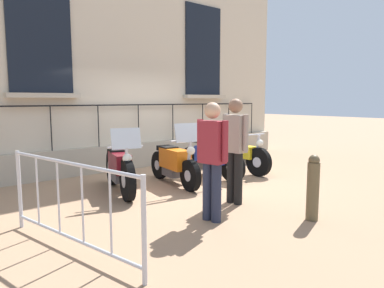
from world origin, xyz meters
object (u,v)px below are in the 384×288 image
object	(u,v)px
bollard	(313,187)
crowd_barrier	(70,203)
motorcycle_orange	(175,163)
pedestrian_walking	(212,155)
motorcycle_maroon	(120,169)
pedestrian_standing	(235,145)
motorcycle_yellow	(237,155)
motorcycle_blue	(211,158)

from	to	relation	value
bollard	crowd_barrier	bearing A→B (deg)	-111.38
crowd_barrier	motorcycle_orange	bearing A→B (deg)	122.19
motorcycle_orange	pedestrian_walking	bearing A→B (deg)	-23.79
motorcycle_maroon	pedestrian_standing	xyz separation A→B (m)	(1.87, 1.11, 0.54)
motorcycle_maroon	motorcycle_yellow	world-z (taller)	motorcycle_maroon
bollard	pedestrian_standing	size ratio (longest dim) A/B	0.55
motorcycle_orange	motorcycle_yellow	distance (m)	1.93
pedestrian_walking	motorcycle_yellow	bearing A→B (deg)	126.97
motorcycle_maroon	motorcycle_orange	xyz separation A→B (m)	(0.19, 1.14, -0.00)
motorcycle_maroon	pedestrian_walking	bearing A→B (deg)	5.79
motorcycle_maroon	motorcycle_blue	size ratio (longest dim) A/B	1.04
motorcycle_orange	motorcycle_maroon	bearing A→B (deg)	-99.21
bollard	pedestrian_standing	distance (m)	1.42
bollard	pedestrian_walking	xyz separation A→B (m)	(-0.91, -1.12, 0.47)
pedestrian_walking	motorcycle_orange	bearing A→B (deg)	156.21
crowd_barrier	pedestrian_standing	xyz separation A→B (m)	(-0.11, 2.81, 0.42)
motorcycle_blue	pedestrian_walking	world-z (taller)	pedestrian_walking
bollard	pedestrian_walking	world-z (taller)	pedestrian_walking
motorcycle_maroon	motorcycle_orange	world-z (taller)	motorcycle_orange
pedestrian_standing	motorcycle_blue	bearing A→B (deg)	148.06
motorcycle_blue	pedestrian_standing	xyz separation A→B (m)	(1.70, -1.06, 0.56)
motorcycle_blue	pedestrian_walking	distance (m)	2.90
motorcycle_orange	bollard	xyz separation A→B (m)	(2.98, 0.20, 0.04)
motorcycle_orange	pedestrian_standing	bearing A→B (deg)	-1.05
motorcycle_yellow	crowd_barrier	bearing A→B (deg)	-68.73
motorcycle_yellow	bollard	size ratio (longest dim) A/B	2.07
crowd_barrier	pedestrian_standing	distance (m)	2.85
motorcycle_orange	crowd_barrier	xyz separation A→B (m)	(1.79, -2.84, 0.12)
motorcycle_orange	bollard	bearing A→B (deg)	3.90
motorcycle_maroon	motorcycle_blue	distance (m)	2.18
pedestrian_standing	motorcycle_yellow	bearing A→B (deg)	131.76
crowd_barrier	pedestrian_walking	world-z (taller)	pedestrian_walking
bollard	pedestrian_walking	size ratio (longest dim) A/B	0.56
bollard	pedestrian_walking	bearing A→B (deg)	-129.16
crowd_barrier	pedestrian_walking	size ratio (longest dim) A/B	1.43
pedestrian_standing	pedestrian_walking	xyz separation A→B (m)	(0.39, -0.88, -0.03)
motorcycle_orange	pedestrian_standing	distance (m)	1.77
motorcycle_yellow	bollard	xyz separation A→B (m)	(3.05, -1.73, 0.07)
motorcycle_orange	bollard	size ratio (longest dim) A/B	1.99
motorcycle_blue	pedestrian_standing	distance (m)	2.08
pedestrian_standing	crowd_barrier	bearing A→B (deg)	-87.83
bollard	motorcycle_blue	bearing A→B (deg)	164.61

